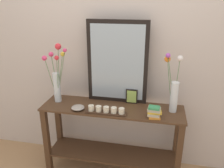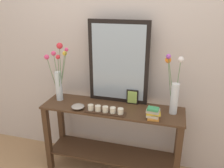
{
  "view_description": "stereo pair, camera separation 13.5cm",
  "coord_description": "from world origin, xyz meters",
  "px_view_note": "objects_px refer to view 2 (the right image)",
  "views": [
    {
      "loc": [
        0.42,
        -2.02,
        1.82
      ],
      "look_at": [
        0.0,
        0.0,
        1.03
      ],
      "focal_mm": 36.73,
      "sensor_mm": 36.0,
      "label": 1
    },
    {
      "loc": [
        0.55,
        -1.99,
        1.82
      ],
      "look_at": [
        0.0,
        0.0,
        1.03
      ],
      "focal_mm": 36.73,
      "sensor_mm": 36.0,
      "label": 2
    }
  ],
  "objects_px": {
    "console_table": "(112,133)",
    "book_stack": "(153,113)",
    "mirror_leaning": "(118,63)",
    "vase_right": "(174,91)",
    "picture_frame_small": "(132,97)",
    "tall_vase_left": "(58,76)",
    "decorative_bowl": "(78,107)",
    "candle_tray": "(105,110)"
  },
  "relations": [
    {
      "from": "vase_right",
      "to": "decorative_bowl",
      "type": "bearing_deg",
      "value": -169.47
    },
    {
      "from": "book_stack",
      "to": "decorative_bowl",
      "type": "bearing_deg",
      "value": 179.45
    },
    {
      "from": "mirror_leaning",
      "to": "picture_frame_small",
      "type": "height_order",
      "value": "mirror_leaning"
    },
    {
      "from": "picture_frame_small",
      "to": "decorative_bowl",
      "type": "relative_size",
      "value": 1.18
    },
    {
      "from": "console_table",
      "to": "book_stack",
      "type": "height_order",
      "value": "book_stack"
    },
    {
      "from": "mirror_leaning",
      "to": "vase_right",
      "type": "xyz_separation_m",
      "value": [
        0.56,
        -0.11,
        -0.19
      ]
    },
    {
      "from": "candle_tray",
      "to": "book_stack",
      "type": "xyz_separation_m",
      "value": [
        0.45,
        0.0,
        0.03
      ]
    },
    {
      "from": "book_stack",
      "to": "tall_vase_left",
      "type": "bearing_deg",
      "value": 171.27
    },
    {
      "from": "mirror_leaning",
      "to": "candle_tray",
      "type": "relative_size",
      "value": 2.15
    },
    {
      "from": "candle_tray",
      "to": "decorative_bowl",
      "type": "relative_size",
      "value": 3.03
    },
    {
      "from": "tall_vase_left",
      "to": "vase_right",
      "type": "distance_m",
      "value": 1.17
    },
    {
      "from": "mirror_leaning",
      "to": "book_stack",
      "type": "relative_size",
      "value": 6.34
    },
    {
      "from": "mirror_leaning",
      "to": "console_table",
      "type": "bearing_deg",
      "value": -97.09
    },
    {
      "from": "candle_tray",
      "to": "book_stack",
      "type": "distance_m",
      "value": 0.45
    },
    {
      "from": "console_table",
      "to": "picture_frame_small",
      "type": "bearing_deg",
      "value": 37.41
    },
    {
      "from": "tall_vase_left",
      "to": "candle_tray",
      "type": "height_order",
      "value": "tall_vase_left"
    },
    {
      "from": "console_table",
      "to": "tall_vase_left",
      "type": "distance_m",
      "value": 0.82
    },
    {
      "from": "vase_right",
      "to": "book_stack",
      "type": "relative_size",
      "value": 4.26
    },
    {
      "from": "decorative_bowl",
      "to": "book_stack",
      "type": "height_order",
      "value": "book_stack"
    },
    {
      "from": "console_table",
      "to": "decorative_bowl",
      "type": "distance_m",
      "value": 0.47
    },
    {
      "from": "console_table",
      "to": "tall_vase_left",
      "type": "xyz_separation_m",
      "value": [
        -0.59,
        0.03,
        0.57
      ]
    },
    {
      "from": "candle_tray",
      "to": "mirror_leaning",
      "type": "bearing_deg",
      "value": 80.33
    },
    {
      "from": "console_table",
      "to": "decorative_bowl",
      "type": "relative_size",
      "value": 11.0
    },
    {
      "from": "console_table",
      "to": "mirror_leaning",
      "type": "height_order",
      "value": "mirror_leaning"
    },
    {
      "from": "vase_right",
      "to": "book_stack",
      "type": "distance_m",
      "value": 0.29
    },
    {
      "from": "candle_tray",
      "to": "book_stack",
      "type": "bearing_deg",
      "value": 0.6
    },
    {
      "from": "console_table",
      "to": "book_stack",
      "type": "relative_size",
      "value": 10.71
    },
    {
      "from": "tall_vase_left",
      "to": "candle_tray",
      "type": "distance_m",
      "value": 0.63
    },
    {
      "from": "picture_frame_small",
      "to": "decorative_bowl",
      "type": "xyz_separation_m",
      "value": [
        -0.5,
        -0.26,
        -0.05
      ]
    },
    {
      "from": "picture_frame_small",
      "to": "decorative_bowl",
      "type": "height_order",
      "value": "picture_frame_small"
    },
    {
      "from": "tall_vase_left",
      "to": "picture_frame_small",
      "type": "xyz_separation_m",
      "value": [
        0.76,
        0.11,
        -0.19
      ]
    },
    {
      "from": "vase_right",
      "to": "picture_frame_small",
      "type": "distance_m",
      "value": 0.44
    },
    {
      "from": "tall_vase_left",
      "to": "book_stack",
      "type": "bearing_deg",
      "value": -8.73
    },
    {
      "from": "candle_tray",
      "to": "book_stack",
      "type": "relative_size",
      "value": 2.95
    },
    {
      "from": "tall_vase_left",
      "to": "vase_right",
      "type": "xyz_separation_m",
      "value": [
        1.17,
        0.02,
        -0.04
      ]
    },
    {
      "from": "console_table",
      "to": "picture_frame_small",
      "type": "distance_m",
      "value": 0.44
    },
    {
      "from": "mirror_leaning",
      "to": "decorative_bowl",
      "type": "bearing_deg",
      "value": -140.19
    },
    {
      "from": "candle_tray",
      "to": "decorative_bowl",
      "type": "xyz_separation_m",
      "value": [
        -0.29,
        0.01,
        -0.0
      ]
    },
    {
      "from": "picture_frame_small",
      "to": "vase_right",
      "type": "bearing_deg",
      "value": -12.32
    },
    {
      "from": "tall_vase_left",
      "to": "candle_tray",
      "type": "bearing_deg",
      "value": -15.95
    },
    {
      "from": "console_table",
      "to": "candle_tray",
      "type": "relative_size",
      "value": 3.63
    },
    {
      "from": "vase_right",
      "to": "picture_frame_small",
      "type": "xyz_separation_m",
      "value": [
        -0.4,
        0.09,
        -0.15
      ]
    }
  ]
}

